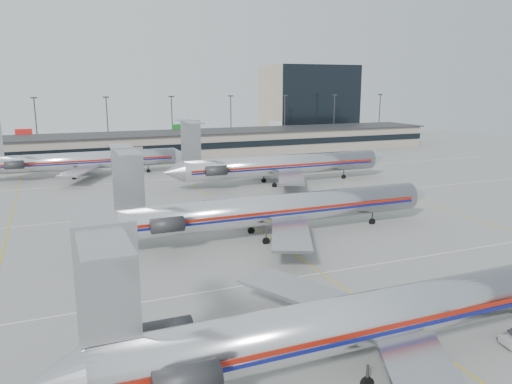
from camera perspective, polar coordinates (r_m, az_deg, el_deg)
ground at (r=43.36m, az=14.31°, el=-13.44°), size 260.00×260.00×0.00m
apron_markings at (r=50.97m, az=7.52°, el=-9.16°), size 160.00×0.15×0.02m
terminal at (r=132.03m, az=-11.91°, el=5.28°), size 162.00×17.00×6.25m
light_mast_row at (r=145.28m, az=-13.06°, el=7.98°), size 163.60×0.40×15.28m
distant_building at (r=180.86m, az=6.00°, el=10.24°), size 30.00×20.00×25.00m
jet_foreground at (r=34.98m, az=13.26°, el=-13.71°), size 44.71×26.32×11.70m
jet_second_row at (r=61.24m, az=1.98°, el=-1.98°), size 45.93×27.05×12.02m
jet_third_row at (r=94.06m, az=2.66°, el=3.11°), size 45.91×28.24×12.55m
jet_back_row at (r=107.33m, az=-19.24°, el=3.43°), size 42.46×26.12×11.61m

